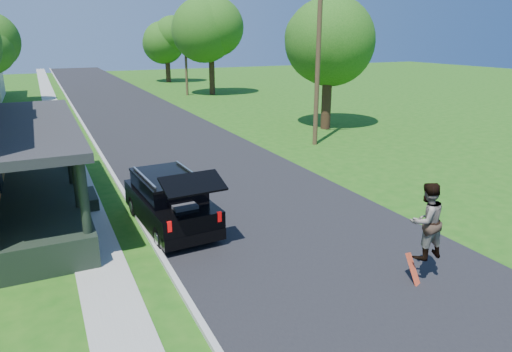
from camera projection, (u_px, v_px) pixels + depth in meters
name	position (u px, v px, depth m)	size (l,w,h in m)	color
ground	(306.00, 243.00, 13.31)	(140.00, 140.00, 0.00)	#1B5611
street	(150.00, 125.00, 30.55)	(8.00, 120.00, 0.02)	black
curb	(86.00, 130.00, 28.89)	(0.15, 120.00, 0.12)	#AAAAA5
sidewalk	(60.00, 133.00, 28.26)	(1.30, 120.00, 0.03)	gray
black_suv	(170.00, 201.00, 14.28)	(2.06, 4.81, 2.20)	black
skateboarder	(426.00, 221.00, 10.84)	(0.94, 0.74, 1.91)	black
skateboard	(413.00, 270.00, 11.17)	(0.24, 0.55, 0.73)	red
tree_right_near	(328.00, 43.00, 27.91)	(6.76, 6.39, 8.24)	black
tree_right_mid	(210.00, 29.00, 44.33)	(6.35, 6.31, 9.64)	black
tree_right_far	(166.00, 37.00, 56.42)	(5.37, 5.24, 8.21)	black
utility_pole_near	(318.00, 53.00, 23.81)	(1.56, 0.49, 9.47)	#42291E
utility_pole_far	(185.00, 51.00, 44.32)	(1.51, 0.38, 8.29)	#42291E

